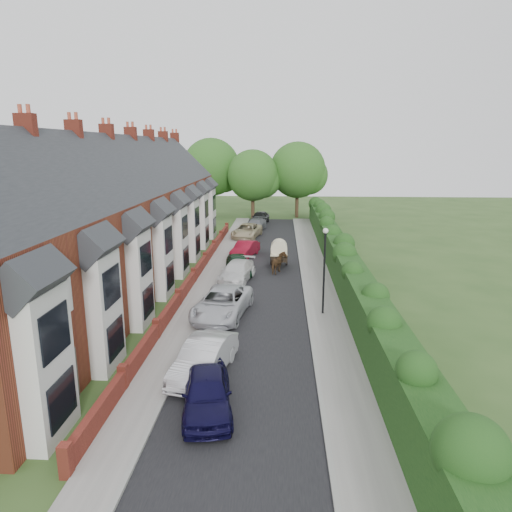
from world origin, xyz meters
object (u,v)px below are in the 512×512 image
(car_silver_b, at_px, (222,303))
(horse, at_px, (279,263))
(car_green, at_px, (238,264))
(lamppost, at_px, (324,260))
(car_silver_a, at_px, (204,358))
(car_black, at_px, (260,217))
(car_beige, at_px, (247,231))
(car_navy, at_px, (207,392))
(car_red, at_px, (245,249))
(horse_cart, at_px, (279,251))
(car_grey, at_px, (256,225))
(car_white, at_px, (237,272))

(car_silver_b, xyz_separation_m, horse, (3.17, 9.39, 0.00))
(car_green, bearing_deg, horse, -5.73)
(lamppost, bearing_deg, car_silver_a, -127.05)
(car_green, distance_m, car_black, 23.89)
(car_beige, height_order, horse, horse)
(car_silver_b, bearing_deg, car_navy, -77.49)
(car_silver_b, xyz_separation_m, car_black, (0.56, 32.99, -0.02))
(car_black, distance_m, horse, 23.75)
(car_silver_a, bearing_deg, car_red, 102.04)
(lamppost, height_order, horse_cart, lamppost)
(car_green, distance_m, car_grey, 18.78)
(car_silver_b, height_order, car_red, car_silver_b)
(car_silver_b, distance_m, car_green, 9.11)
(car_green, height_order, car_red, car_green)
(car_silver_b, bearing_deg, horse_cart, 82.98)
(car_navy, relative_size, horse, 2.35)
(car_beige, height_order, car_black, car_black)
(car_green, bearing_deg, car_black, 77.95)
(car_white, relative_size, car_beige, 0.91)
(car_beige, distance_m, car_grey, 4.49)
(car_red, xyz_separation_m, car_beige, (-0.52, 8.75, 0.05))
(horse_cart, bearing_deg, car_silver_b, -105.52)
(car_green, bearing_deg, car_navy, -98.88)
(car_navy, bearing_deg, car_silver_a, 92.14)
(car_navy, bearing_deg, car_red, 81.66)
(lamppost, relative_size, horse, 2.73)
(lamppost, distance_m, car_white, 9.09)
(car_white, height_order, car_green, car_green)
(car_white, distance_m, car_red, 7.60)
(lamppost, relative_size, car_red, 1.21)
(car_beige, bearing_deg, car_silver_a, -79.46)
(car_silver_a, bearing_deg, horse_cart, 92.68)
(car_silver_a, height_order, car_grey, car_silver_a)
(car_silver_b, bearing_deg, car_grey, 97.83)
(car_green, relative_size, horse_cart, 1.40)
(car_silver_b, height_order, car_beige, car_silver_b)
(car_white, bearing_deg, horse_cart, 64.28)
(car_green, xyz_separation_m, car_black, (0.52, 23.88, 0.03))
(car_white, bearing_deg, car_black, 98.45)
(car_silver_a, distance_m, horse, 16.72)
(car_silver_b, relative_size, car_beige, 1.06)
(car_black, xyz_separation_m, horse, (2.61, -23.60, 0.02))
(car_silver_a, height_order, car_silver_b, car_silver_b)
(lamppost, xyz_separation_m, car_grey, (-5.50, 27.38, -2.61))
(horse_cart, bearing_deg, car_red, 132.86)
(car_white, bearing_deg, lamppost, -39.84)
(car_grey, height_order, car_black, car_black)
(car_silver_a, distance_m, car_silver_b, 7.05)
(car_silver_b, bearing_deg, lamppost, 13.50)
(car_navy, xyz_separation_m, car_red, (-0.55, 24.45, -0.05))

